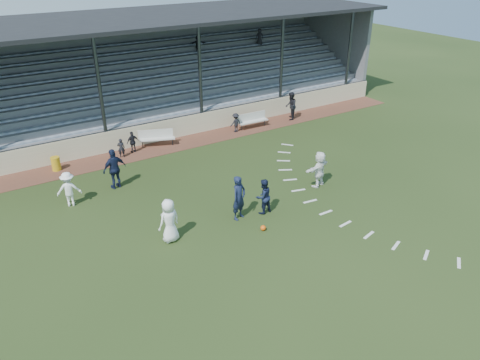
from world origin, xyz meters
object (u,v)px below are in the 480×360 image
at_px(bench_left, 156,136).
at_px(trash_bin, 56,164).
at_px(official, 291,106).
at_px(football, 263,228).
at_px(bench_right, 252,119).
at_px(player_white_lead, 169,221).
at_px(player_navy_lead, 239,198).

distance_m(bench_left, trash_bin, 5.70).
height_order(bench_left, trash_bin, bench_left).
height_order(trash_bin, official, official).
bearing_deg(official, football, -1.88).
xyz_separation_m(bench_right, football, (-6.23, -10.16, -0.47)).
height_order(bench_left, player_white_lead, player_white_lead).
relative_size(player_white_lead, official, 0.99).
distance_m(bench_right, official, 3.00).
xyz_separation_m(football, official, (9.21, 10.08, 0.82)).
xyz_separation_m(player_white_lead, official, (12.70, 8.71, 0.03)).
relative_size(bench_right, football, 8.79).
bearing_deg(trash_bin, player_white_lead, -75.76).
bearing_deg(player_white_lead, trash_bin, -86.46).
relative_size(bench_right, trash_bin, 2.79).
bearing_deg(official, player_navy_lead, -6.96).
height_order(trash_bin, football, trash_bin).
bearing_deg(bench_right, football, -119.42).
height_order(player_navy_lead, official, player_navy_lead).
height_order(football, player_navy_lead, player_navy_lead).
bearing_deg(player_navy_lead, official, 22.31).
relative_size(player_navy_lead, official, 1.07).
bearing_deg(official, player_white_lead, -15.03).
height_order(bench_left, player_navy_lead, player_navy_lead).
relative_size(bench_left, football, 8.78).
xyz_separation_m(player_navy_lead, official, (9.53, 8.73, -0.04)).
relative_size(bench_left, player_navy_lead, 1.03).
bearing_deg(football, player_white_lead, 158.64).
relative_size(bench_left, official, 1.10).
relative_size(player_white_lead, player_navy_lead, 0.93).
relative_size(bench_left, bench_right, 1.00).
xyz_separation_m(bench_left, official, (9.29, -0.56, 0.35)).
bearing_deg(football, bench_right, 58.51).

